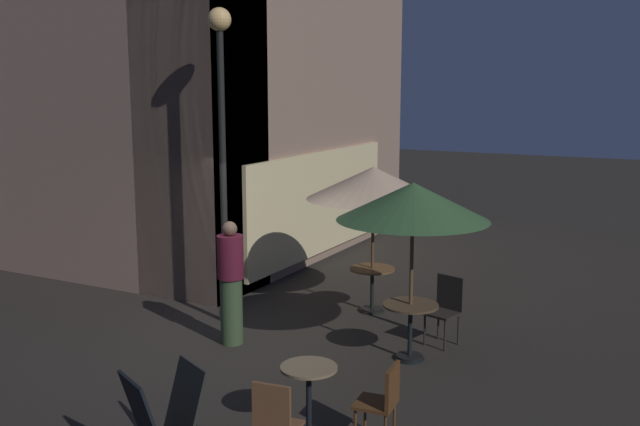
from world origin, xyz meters
TOP-DOWN VIEW (x-y plane):
  - ground_plane at (0.00, 0.00)m, footprint 60.00×60.00m
  - cafe_building at (3.79, 2.97)m, footprint 8.11×6.57m
  - street_lamp_near_corner at (0.62, 0.52)m, footprint 0.35×0.35m
  - menu_sandwich_board at (-3.32, -1.53)m, footprint 0.85×0.79m
  - cafe_table_0 at (2.16, -1.28)m, footprint 0.73×0.73m
  - cafe_table_1 at (0.48, -2.58)m, footprint 0.75×0.75m
  - cafe_table_2 at (-2.03, -2.40)m, footprint 0.61×0.61m
  - patio_umbrella_0 at (2.16, -1.28)m, footprint 2.15×2.15m
  - patio_umbrella_1 at (0.48, -2.58)m, footprint 2.01×2.01m
  - cafe_chair_0 at (1.31, -2.81)m, footprint 0.53×0.53m
  - cafe_chair_1 at (-2.88, -2.50)m, footprint 0.43×0.43m
  - cafe_chair_2 at (-1.95, -3.21)m, footprint 0.43×0.43m
  - patron_standing_0 at (-0.12, -0.09)m, footprint 0.37×0.37m

SIDE VIEW (x-z plane):
  - ground_plane at x=0.00m, z-range 0.00..0.00m
  - cafe_table_2 at x=-2.03m, z-range 0.12..0.89m
  - menu_sandwich_board at x=-3.32m, z-range 0.02..1.02m
  - cafe_table_0 at x=2.16m, z-range 0.17..0.90m
  - cafe_chair_2 at x=-1.95m, z-range 0.10..1.01m
  - cafe_chair_1 at x=-2.88m, z-range 0.08..1.03m
  - cafe_table_1 at x=0.48m, z-range 0.18..0.96m
  - cafe_chair_0 at x=1.31m, z-range 0.09..1.07m
  - patron_standing_0 at x=-0.12m, z-range 0.00..1.79m
  - patio_umbrella_0 at x=2.16m, z-range 0.93..3.31m
  - patio_umbrella_1 at x=0.48m, z-range 0.95..3.37m
  - street_lamp_near_corner at x=0.62m, z-range 0.99..5.77m
  - cafe_building at x=3.79m, z-range -0.01..8.36m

